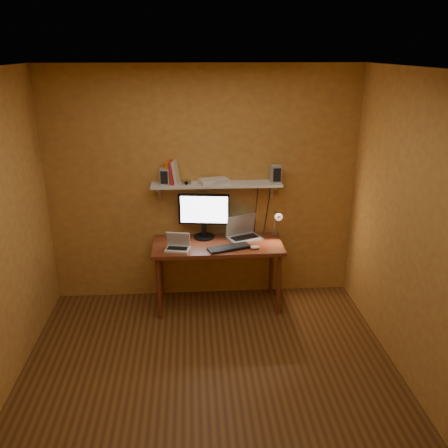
{
  "coord_description": "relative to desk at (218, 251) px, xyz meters",
  "views": [
    {
      "loc": [
        -0.12,
        -3.44,
        2.74
      ],
      "look_at": [
        0.2,
        1.18,
        1.01
      ],
      "focal_mm": 38.0,
      "sensor_mm": 36.0,
      "label": 1
    }
  ],
  "objects": [
    {
      "name": "keyboard",
      "position": [
        0.11,
        -0.14,
        0.1
      ],
      "size": [
        0.47,
        0.28,
        0.02
      ],
      "primitive_type": "cube",
      "rotation": [
        0.0,
        0.0,
        0.31
      ],
      "color": "black",
      "rests_on": "desk"
    },
    {
      "name": "speaker_right",
      "position": [
        0.64,
        0.19,
        0.8
      ],
      "size": [
        0.11,
        0.11,
        0.19
      ],
      "primitive_type": "cube",
      "rotation": [
        0.0,
        0.0,
        0.08
      ],
      "color": "#92949A",
      "rests_on": "wall_shelf"
    },
    {
      "name": "router",
      "position": [
        -0.03,
        0.18,
        0.74
      ],
      "size": [
        0.35,
        0.28,
        0.05
      ],
      "primitive_type": "cube",
      "rotation": [
        0.0,
        0.0,
        0.28
      ],
      "color": "silver",
      "rests_on": "wall_shelf"
    },
    {
      "name": "speaker_left",
      "position": [
        -0.54,
        0.19,
        0.8
      ],
      "size": [
        0.11,
        0.11,
        0.17
      ],
      "primitive_type": "cube",
      "rotation": [
        0.0,
        0.0,
        -0.18
      ],
      "color": "#92949A",
      "rests_on": "wall_shelf"
    },
    {
      "name": "laptop",
      "position": [
        0.29,
        0.15,
        0.15
      ],
      "size": [
        0.42,
        0.36,
        0.26
      ],
      "rotation": [
        0.0,
        0.0,
        0.39
      ],
      "color": "#92949A",
      "rests_on": "desk"
    },
    {
      "name": "books",
      "position": [
        -0.47,
        0.22,
        0.83
      ],
      "size": [
        0.15,
        0.17,
        0.25
      ],
      "color": "#E45F00",
      "rests_on": "wall_shelf"
    },
    {
      "name": "desk_lamp",
      "position": [
        0.66,
        0.13,
        0.29
      ],
      "size": [
        0.09,
        0.23,
        0.38
      ],
      "color": "silver",
      "rests_on": "desk"
    },
    {
      "name": "room",
      "position": [
        -0.14,
        -1.28,
        0.64
      ],
      "size": [
        3.44,
        3.24,
        2.64
      ],
      "color": "brown",
      "rests_on": "ground"
    },
    {
      "name": "wall_shelf",
      "position": [
        -0.0,
        0.19,
        0.69
      ],
      "size": [
        1.4,
        0.25,
        0.21
      ],
      "color": "silver",
      "rests_on": "room"
    },
    {
      "name": "desk",
      "position": [
        0.0,
        0.0,
        0.0
      ],
      "size": [
        1.4,
        0.6,
        0.75
      ],
      "color": "maroon",
      "rests_on": "ground"
    },
    {
      "name": "monitor",
      "position": [
        -0.14,
        0.19,
        0.37
      ],
      "size": [
        0.56,
        0.26,
        0.51
      ],
      "rotation": [
        0.0,
        0.0,
        -0.12
      ],
      "color": "black",
      "rests_on": "desk"
    },
    {
      "name": "netbook",
      "position": [
        -0.43,
        -0.11,
        0.14
      ],
      "size": [
        0.28,
        0.22,
        0.18
      ],
      "rotation": [
        0.0,
        0.0,
        -0.2
      ],
      "color": "silver",
      "rests_on": "desk"
    },
    {
      "name": "shelf_camera",
      "position": [
        -0.32,
        0.13,
        0.74
      ],
      "size": [
        0.1,
        0.04,
        0.06
      ],
      "color": "silver",
      "rests_on": "wall_shelf"
    },
    {
      "name": "mouse",
      "position": [
        0.38,
        -0.17,
        0.1
      ],
      "size": [
        0.1,
        0.06,
        0.04
      ],
      "primitive_type": "ellipsoid",
      "rotation": [
        0.0,
        0.0,
        -0.0
      ],
      "color": "silver",
      "rests_on": "desk"
    }
  ]
}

